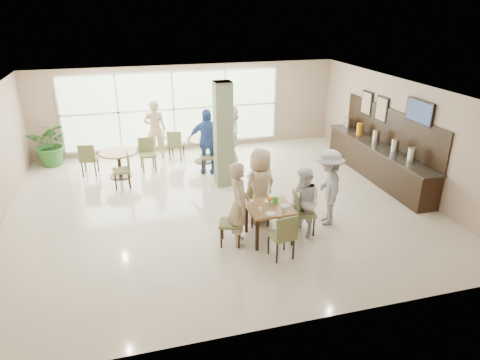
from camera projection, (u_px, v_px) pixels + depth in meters
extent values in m
plane|color=beige|center=(220.00, 204.00, 10.65)|extent=(10.00, 10.00, 0.00)
plane|color=white|center=(217.00, 91.00, 9.56)|extent=(10.00, 10.00, 0.00)
plane|color=tan|center=(189.00, 108.00, 14.11)|extent=(10.00, 0.00, 10.00)
plane|color=tan|center=(288.00, 248.00, 6.10)|extent=(10.00, 0.00, 10.00)
plane|color=tan|center=(402.00, 134.00, 11.33)|extent=(0.00, 9.00, 9.00)
plane|color=silver|center=(174.00, 109.00, 13.96)|extent=(7.00, 0.00, 7.00)
cube|color=#63714E|center=(223.00, 135.00, 11.27)|extent=(0.45, 0.45, 2.80)
cube|color=brown|center=(270.00, 208.00, 8.81)|extent=(0.91, 0.91, 0.05)
cube|color=black|center=(257.00, 235.00, 8.52)|extent=(0.06, 0.06, 0.70)
cube|color=black|center=(293.00, 230.00, 8.71)|extent=(0.06, 0.06, 0.70)
cube|color=black|center=(246.00, 218.00, 9.21)|extent=(0.06, 0.06, 0.70)
cube|color=black|center=(280.00, 213.00, 9.39)|extent=(0.06, 0.06, 0.70)
cylinder|color=brown|center=(118.00, 152.00, 12.01)|extent=(1.04, 1.04, 0.04)
cylinder|color=black|center=(120.00, 165.00, 12.15)|extent=(0.10, 0.10, 0.71)
cylinder|color=black|center=(121.00, 176.00, 12.28)|extent=(0.60, 0.60, 0.03)
cylinder|color=brown|center=(204.00, 139.00, 13.18)|extent=(1.08, 1.08, 0.04)
cylinder|color=black|center=(204.00, 150.00, 13.33)|extent=(0.10, 0.10, 0.71)
cylinder|color=black|center=(204.00, 161.00, 13.46)|extent=(0.60, 0.60, 0.03)
cylinder|color=white|center=(284.00, 209.00, 8.59)|extent=(0.08, 0.08, 0.10)
cylinder|color=white|center=(277.00, 199.00, 9.03)|extent=(0.08, 0.08, 0.10)
cylinder|color=white|center=(252.00, 203.00, 8.86)|extent=(0.08, 0.08, 0.10)
cylinder|color=white|center=(260.00, 210.00, 8.55)|extent=(0.08, 0.08, 0.10)
cylinder|color=white|center=(270.00, 214.00, 8.50)|extent=(0.20, 0.20, 0.01)
cylinder|color=white|center=(269.00, 201.00, 9.03)|extent=(0.20, 0.20, 0.01)
cylinder|color=white|center=(285.00, 205.00, 8.83)|extent=(0.20, 0.20, 0.01)
cylinder|color=#99B27F|center=(270.00, 204.00, 8.78)|extent=(0.07, 0.07, 0.12)
sphere|color=orange|center=(271.00, 199.00, 8.75)|extent=(0.07, 0.07, 0.07)
sphere|color=orange|center=(269.00, 199.00, 8.76)|extent=(0.07, 0.07, 0.07)
sphere|color=orange|center=(270.00, 200.00, 8.71)|extent=(0.07, 0.07, 0.07)
cube|color=green|center=(275.00, 200.00, 8.90)|extent=(0.10, 0.02, 0.15)
cube|color=black|center=(377.00, 163.00, 12.06)|extent=(0.60, 4.60, 0.90)
cube|color=black|center=(379.00, 147.00, 11.88)|extent=(0.64, 4.70, 0.04)
cube|color=black|center=(391.00, 127.00, 11.74)|extent=(0.04, 4.60, 1.00)
cylinder|color=silver|center=(412.00, 155.00, 10.55)|extent=(0.20, 0.20, 0.40)
cylinder|color=silver|center=(395.00, 147.00, 11.17)|extent=(0.20, 0.20, 0.40)
cylinder|color=silver|center=(376.00, 137.00, 11.97)|extent=(0.20, 0.20, 0.40)
cylinder|color=orange|center=(360.00, 129.00, 12.78)|extent=(0.18, 0.18, 0.36)
cube|color=silver|center=(348.00, 123.00, 13.40)|extent=(0.18, 0.30, 0.36)
cube|color=black|center=(420.00, 112.00, 10.49)|extent=(0.06, 1.00, 0.58)
cube|color=#7F99CC|center=(419.00, 112.00, 10.48)|extent=(0.01, 0.92, 0.50)
cube|color=black|center=(382.00, 109.00, 12.03)|extent=(0.04, 0.55, 0.70)
cube|color=olive|center=(381.00, 109.00, 12.02)|extent=(0.01, 0.47, 0.62)
cube|color=black|center=(367.00, 103.00, 12.74)|extent=(0.04, 0.55, 0.70)
cube|color=olive|center=(366.00, 103.00, 12.73)|extent=(0.01, 0.47, 0.62)
imported|color=#2E6829|center=(51.00, 144.00, 12.92)|extent=(1.36, 1.36, 1.35)
imported|color=tan|center=(239.00, 204.00, 8.58)|extent=(0.51, 0.70, 1.78)
imported|color=tan|center=(260.00, 186.00, 9.46)|extent=(0.97, 0.77, 1.75)
imported|color=white|center=(304.00, 203.00, 8.97)|extent=(0.77, 0.87, 1.51)
imported|color=#949496|center=(328.00, 187.00, 9.42)|extent=(0.93, 1.25, 1.73)
imported|color=#3A5BAE|center=(207.00, 141.00, 12.29)|extent=(1.25, 0.95, 1.88)
imported|color=white|center=(231.00, 133.00, 13.31)|extent=(0.70, 1.61, 1.74)
imported|color=tan|center=(155.00, 130.00, 13.42)|extent=(0.72, 0.51, 1.87)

